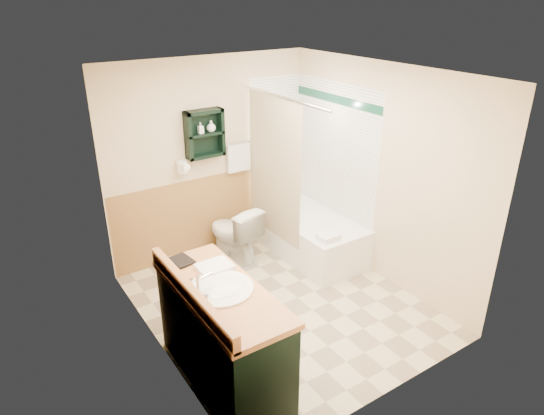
{
  "coord_description": "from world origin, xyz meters",
  "views": [
    {
      "loc": [
        -2.43,
        -3.5,
        3.04
      ],
      "look_at": [
        0.02,
        0.2,
        1.05
      ],
      "focal_mm": 32.0,
      "sensor_mm": 36.0,
      "label": 1
    }
  ],
  "objects": [
    {
      "name": "floor",
      "position": [
        0.0,
        0.0,
        0.0
      ],
      "size": [
        3.0,
        3.0,
        0.0
      ],
      "primitive_type": "plane",
      "color": "beige",
      "rests_on": "ground"
    },
    {
      "name": "back_wall",
      "position": [
        0.0,
        1.52,
        1.2
      ],
      "size": [
        2.6,
        0.04,
        2.4
      ],
      "primitive_type": "cube",
      "color": "beige",
      "rests_on": "ground"
    },
    {
      "name": "left_wall",
      "position": [
        -1.32,
        0.0,
        1.2
      ],
      "size": [
        0.04,
        3.0,
        2.4
      ],
      "primitive_type": "cube",
      "color": "beige",
      "rests_on": "ground"
    },
    {
      "name": "right_wall",
      "position": [
        1.32,
        0.0,
        1.2
      ],
      "size": [
        0.04,
        3.0,
        2.4
      ],
      "primitive_type": "cube",
      "color": "beige",
      "rests_on": "ground"
    },
    {
      "name": "ceiling",
      "position": [
        0.0,
        0.0,
        2.42
      ],
      "size": [
        2.6,
        3.0,
        0.04
      ],
      "primitive_type": "cube",
      "color": "white",
      "rests_on": "back_wall"
    },
    {
      "name": "wainscot_left",
      "position": [
        -1.29,
        0.0,
        0.5
      ],
      "size": [
        2.98,
        2.98,
        1.0
      ],
      "primitive_type": null,
      "color": "#B58B49",
      "rests_on": "left_wall"
    },
    {
      "name": "wainscot_back",
      "position": [
        0.0,
        1.49,
        0.5
      ],
      "size": [
        2.58,
        2.58,
        1.0
      ],
      "primitive_type": null,
      "color": "#B58B49",
      "rests_on": "back_wall"
    },
    {
      "name": "mirror_frame",
      "position": [
        -1.27,
        -0.55,
        1.5
      ],
      "size": [
        1.3,
        1.3,
        1.0
      ],
      "primitive_type": null,
      "color": "brown",
      "rests_on": "left_wall"
    },
    {
      "name": "mirror_glass",
      "position": [
        -1.27,
        -0.55,
        1.5
      ],
      "size": [
        1.2,
        1.2,
        0.9
      ],
      "primitive_type": null,
      "color": "white",
      "rests_on": "left_wall"
    },
    {
      "name": "tile_right",
      "position": [
        1.28,
        0.75,
        1.05
      ],
      "size": [
        1.5,
        1.5,
        2.1
      ],
      "primitive_type": null,
      "color": "white",
      "rests_on": "right_wall"
    },
    {
      "name": "tile_back",
      "position": [
        1.03,
        1.48,
        1.05
      ],
      "size": [
        0.95,
        0.95,
        2.1
      ],
      "primitive_type": null,
      "color": "white",
      "rests_on": "back_wall"
    },
    {
      "name": "tile_accent",
      "position": [
        1.27,
        0.75,
        1.9
      ],
      "size": [
        1.5,
        1.5,
        0.1
      ],
      "primitive_type": null,
      "color": "#134531",
      "rests_on": "right_wall"
    },
    {
      "name": "wall_shelf",
      "position": [
        -0.1,
        1.41,
        1.55
      ],
      "size": [
        0.45,
        0.15,
        0.55
      ],
      "primitive_type": "cube",
      "color": "black",
      "rests_on": "back_wall"
    },
    {
      "name": "hair_dryer",
      "position": [
        -0.4,
        1.43,
        1.2
      ],
      "size": [
        0.1,
        0.24,
        0.18
      ],
      "primitive_type": null,
      "color": "white",
      "rests_on": "back_wall"
    },
    {
      "name": "towel_bar",
      "position": [
        0.35,
        1.45,
        1.35
      ],
      "size": [
        0.4,
        0.06,
        0.4
      ],
      "primitive_type": null,
      "color": "white",
      "rests_on": "back_wall"
    },
    {
      "name": "curtain_rod",
      "position": [
        0.53,
        0.75,
        2.0
      ],
      "size": [
        0.03,
        1.6,
        0.03
      ],
      "primitive_type": "cylinder",
      "rotation": [
        1.57,
        0.0,
        0.0
      ],
      "color": "silver",
      "rests_on": "back_wall"
    },
    {
      "name": "shower_curtain",
      "position": [
        0.53,
        0.92,
        1.15
      ],
      "size": [
        1.05,
        1.05,
        1.7
      ],
      "primitive_type": null,
      "color": "beige",
      "rests_on": "curtain_rod"
    },
    {
      "name": "vanity",
      "position": [
        -0.99,
        -0.6,
        0.45
      ],
      "size": [
        0.59,
        1.42,
        0.9
      ],
      "primitive_type": "cube",
      "color": "black",
      "rests_on": "ground"
    },
    {
      "name": "bathtub",
      "position": [
        0.93,
        0.72,
        0.25
      ],
      "size": [
        0.75,
        1.5,
        0.5
      ],
      "primitive_type": "cube",
      "color": "white",
      "rests_on": "ground"
    },
    {
      "name": "toilet",
      "position": [
        0.06,
        1.1,
        0.35
      ],
      "size": [
        0.55,
        0.79,
        0.71
      ],
      "primitive_type": "imported",
      "rotation": [
        0.0,
        0.0,
        3.36
      ],
      "color": "white",
      "rests_on": "ground"
    },
    {
      "name": "counter_towel",
      "position": [
        -0.89,
        -0.31,
        0.92
      ],
      "size": [
        0.29,
        0.22,
        0.04
      ],
      "primitive_type": "cube",
      "color": "white",
      "rests_on": "vanity"
    },
    {
      "name": "vanity_book",
      "position": [
        -1.16,
        -0.05,
        1.01
      ],
      "size": [
        0.17,
        0.04,
        0.22
      ],
      "primitive_type": "imported",
      "rotation": [
        0.0,
        0.0,
        0.13
      ],
      "color": "black",
      "rests_on": "vanity"
    },
    {
      "name": "tub_towel",
      "position": [
        0.73,
        0.14,
        0.54
      ],
      "size": [
        0.22,
        0.19,
        0.07
      ],
      "primitive_type": "cube",
      "color": "white",
      "rests_on": "bathtub"
    },
    {
      "name": "soap_bottle_a",
      "position": [
        -0.15,
        1.4,
        1.59
      ],
      "size": [
        0.06,
        0.13,
        0.06
      ],
      "primitive_type": "imported",
      "rotation": [
        0.0,
        0.0,
        0.0
      ],
      "color": "white",
      "rests_on": "wall_shelf"
    },
    {
      "name": "soap_bottle_b",
      "position": [
        -0.02,
        1.4,
        1.62
      ],
      "size": [
        0.11,
        0.14,
        0.1
      ],
      "primitive_type": "imported",
      "rotation": [
        0.0,
        0.0,
        0.07
      ],
      "color": "white",
      "rests_on": "wall_shelf"
    }
  ]
}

